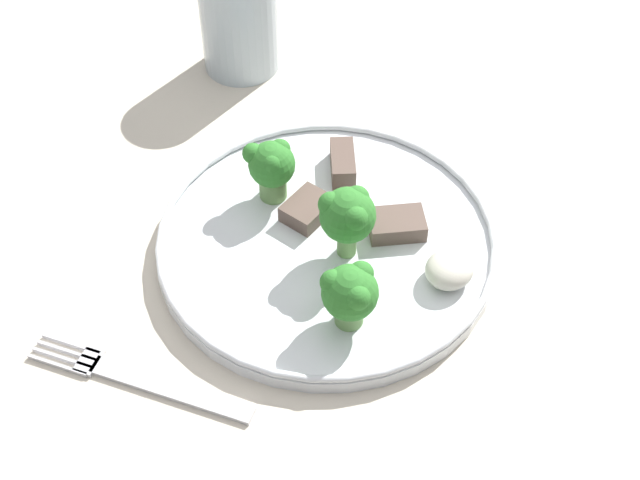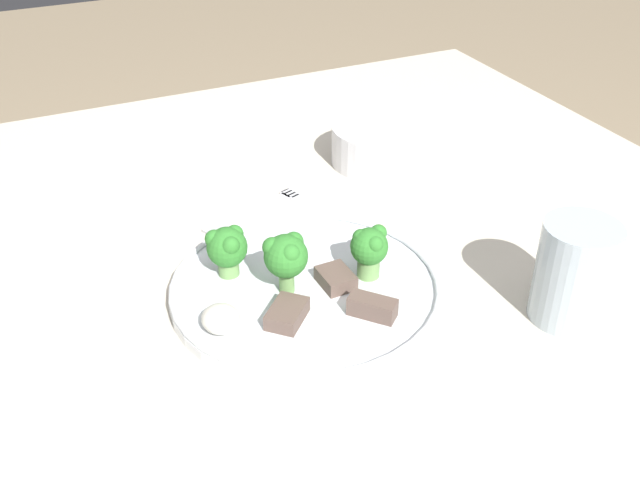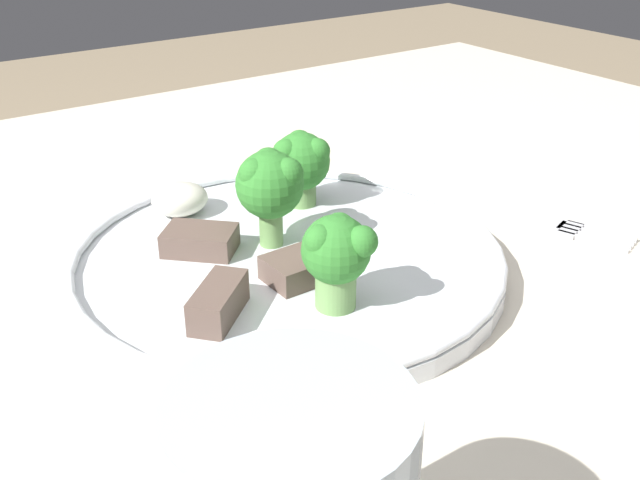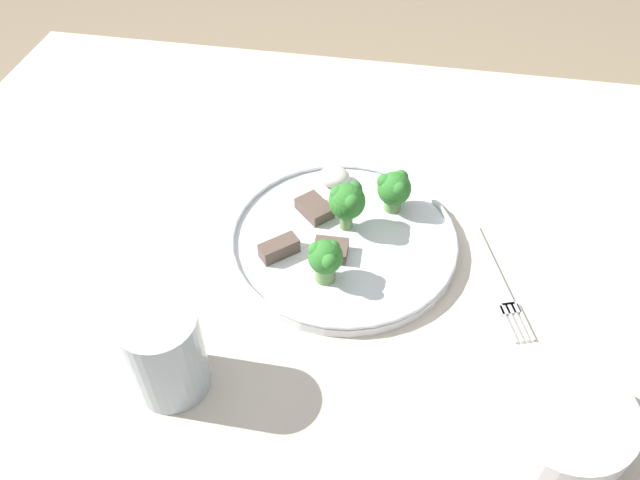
% 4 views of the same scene
% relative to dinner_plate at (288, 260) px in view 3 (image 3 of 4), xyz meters
% --- Properties ---
extents(table, '(1.22, 1.03, 0.72)m').
position_rel_dinner_plate_xyz_m(table, '(0.01, 0.07, -0.10)').
color(table, beige).
rests_on(table, ground_plane).
extents(dinner_plate, '(0.28, 0.28, 0.02)m').
position_rel_dinner_plate_xyz_m(dinner_plate, '(0.00, 0.00, 0.00)').
color(dinner_plate, white).
rests_on(dinner_plate, table).
extents(fork, '(0.08, 0.18, 0.00)m').
position_rel_dinner_plate_xyz_m(fork, '(-0.19, 0.02, -0.01)').
color(fork, silver).
rests_on(fork, table).
extents(broccoli_floret_near_rim_left, '(0.05, 0.04, 0.07)m').
position_rel_dinner_plate_xyz_m(broccoli_floret_near_rim_left, '(0.00, -0.02, 0.05)').
color(broccoli_floret_near_rim_left, '#709E56').
rests_on(broccoli_floret_near_rim_left, dinner_plate).
extents(broccoli_floret_center_left, '(0.04, 0.04, 0.06)m').
position_rel_dinner_plate_xyz_m(broccoli_floret_center_left, '(0.01, 0.07, 0.04)').
color(broccoli_floret_center_left, '#709E56').
rests_on(broccoli_floret_center_left, dinner_plate).
extents(broccoli_floret_back_left, '(0.04, 0.04, 0.06)m').
position_rel_dinner_plate_xyz_m(broccoli_floret_back_left, '(-0.05, -0.06, 0.04)').
color(broccoli_floret_back_left, '#709E56').
rests_on(broccoli_floret_back_left, dinner_plate).
extents(meat_slice_front_slice, '(0.05, 0.05, 0.02)m').
position_rel_dinner_plate_xyz_m(meat_slice_front_slice, '(0.07, 0.04, 0.01)').
color(meat_slice_front_slice, brown).
rests_on(meat_slice_front_slice, dinner_plate).
extents(meat_slice_middle_slice, '(0.04, 0.03, 0.02)m').
position_rel_dinner_plate_xyz_m(meat_slice_middle_slice, '(0.01, 0.03, 0.01)').
color(meat_slice_middle_slice, brown).
rests_on(meat_slice_middle_slice, dinner_plate).
extents(meat_slice_rear_slice, '(0.05, 0.05, 0.02)m').
position_rel_dinner_plate_xyz_m(meat_slice_rear_slice, '(0.04, -0.04, 0.01)').
color(meat_slice_rear_slice, brown).
rests_on(meat_slice_rear_slice, dinner_plate).
extents(sauce_dollop, '(0.04, 0.04, 0.02)m').
position_rel_dinner_plate_xyz_m(sauce_dollop, '(0.03, -0.10, 0.01)').
color(sauce_dollop, silver).
rests_on(sauce_dollop, dinner_plate).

